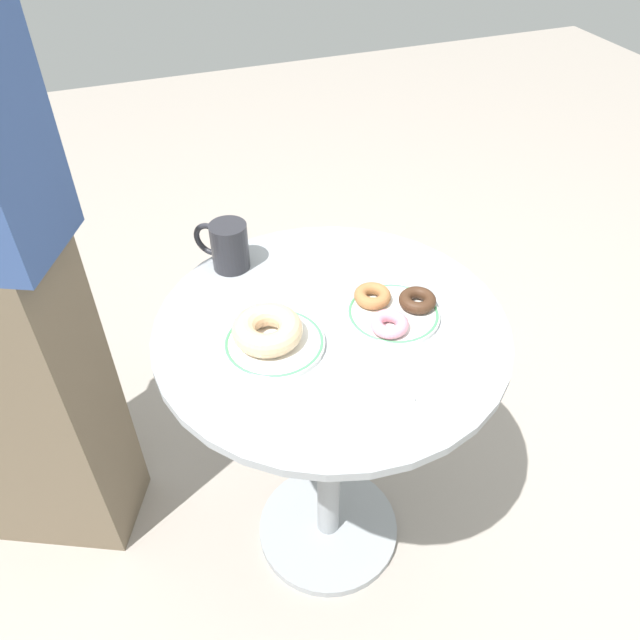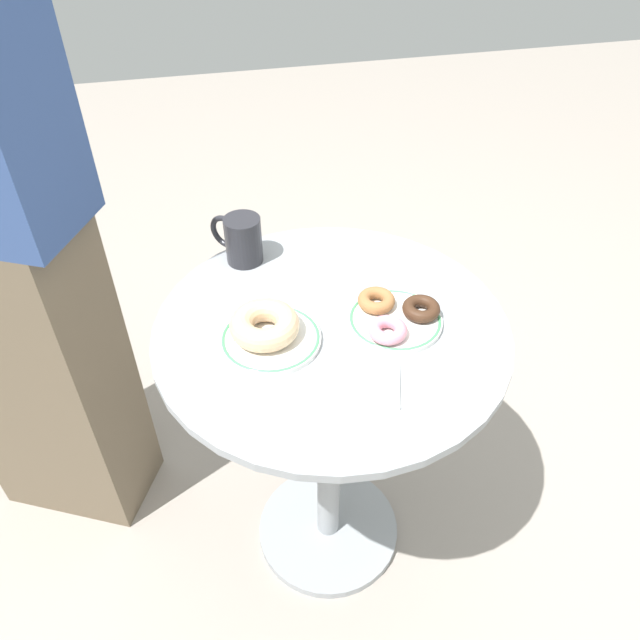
% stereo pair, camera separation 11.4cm
% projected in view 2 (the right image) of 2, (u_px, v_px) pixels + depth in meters
% --- Properties ---
extents(ground_plane, '(7.00, 7.00, 0.02)m').
position_uv_depth(ground_plane, '(328.00, 533.00, 1.64)').
color(ground_plane, '#9E9389').
extents(cafe_table, '(0.67, 0.67, 0.74)m').
position_uv_depth(cafe_table, '(330.00, 409.00, 1.31)').
color(cafe_table, '#999EA3').
rests_on(cafe_table, ground).
extents(plate_left, '(0.18, 0.18, 0.01)m').
position_uv_depth(plate_left, '(271.00, 339.00, 1.11)').
color(plate_left, white).
rests_on(plate_left, cafe_table).
extents(plate_right, '(0.18, 0.18, 0.01)m').
position_uv_depth(plate_right, '(395.00, 320.00, 1.15)').
color(plate_right, white).
rests_on(plate_right, cafe_table).
extents(donut_glazed, '(0.18, 0.18, 0.04)m').
position_uv_depth(donut_glazed, '(265.00, 325.00, 1.10)').
color(donut_glazed, '#E0B789').
rests_on(donut_glazed, plate_left).
extents(donut_chocolate, '(0.10, 0.10, 0.02)m').
position_uv_depth(donut_chocolate, '(421.00, 309.00, 1.15)').
color(donut_chocolate, '#422819').
rests_on(donut_chocolate, plate_right).
extents(donut_cinnamon, '(0.10, 0.10, 0.02)m').
position_uv_depth(donut_cinnamon, '(376.00, 300.00, 1.16)').
color(donut_cinnamon, '#A36B3D').
rests_on(donut_cinnamon, plate_right).
extents(donut_pink_frosted, '(0.08, 0.08, 0.02)m').
position_uv_depth(donut_pink_frosted, '(388.00, 330.00, 1.10)').
color(donut_pink_frosted, pink).
rests_on(donut_pink_frosted, plate_right).
extents(paper_napkin, '(0.17, 0.14, 0.01)m').
position_uv_depth(paper_napkin, '(357.00, 383.00, 1.03)').
color(paper_napkin, white).
rests_on(paper_napkin, cafe_table).
extents(coffee_mug, '(0.10, 0.10, 0.10)m').
position_uv_depth(coffee_mug, '(242.00, 239.00, 1.27)').
color(coffee_mug, '#28282D').
rests_on(coffee_mug, cafe_table).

